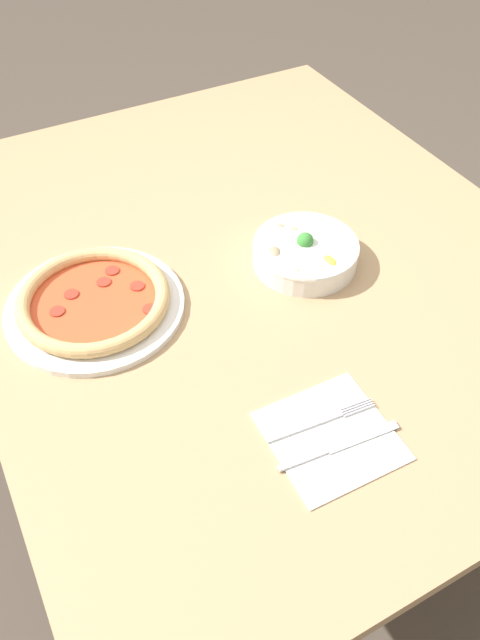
# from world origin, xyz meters

# --- Properties ---
(ground_plane) EXTENTS (8.00, 8.00, 0.00)m
(ground_plane) POSITION_xyz_m (0.00, 0.00, 0.00)
(ground_plane) COLOR #4C4238
(dining_table) EXTENTS (1.34, 1.10, 0.77)m
(dining_table) POSITION_xyz_m (0.00, 0.00, 0.68)
(dining_table) COLOR tan
(dining_table) RESTS_ON ground_plane
(pizza) EXTENTS (0.32, 0.32, 0.04)m
(pizza) POSITION_xyz_m (-0.00, -0.32, 0.79)
(pizza) COLOR white
(pizza) RESTS_ON dining_table
(bowl) EXTENTS (0.20, 0.20, 0.07)m
(bowl) POSITION_xyz_m (0.07, 0.07, 0.80)
(bowl) COLOR white
(bowl) RESTS_ON dining_table
(napkin) EXTENTS (0.18, 0.18, 0.00)m
(napkin) POSITION_xyz_m (0.42, -0.10, 0.78)
(napkin) COLOR white
(napkin) RESTS_ON dining_table
(fork) EXTENTS (0.03, 0.18, 0.00)m
(fork) POSITION_xyz_m (0.40, -0.11, 0.78)
(fork) COLOR silver
(fork) RESTS_ON napkin
(knife) EXTENTS (0.03, 0.20, 0.01)m
(knife) POSITION_xyz_m (0.45, -0.11, 0.78)
(knife) COLOR silver
(knife) RESTS_ON napkin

